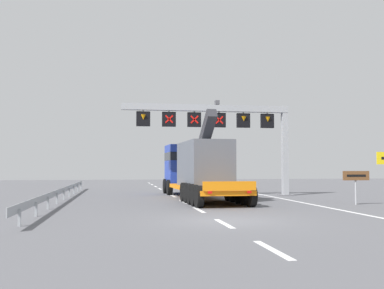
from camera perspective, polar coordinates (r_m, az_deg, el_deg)
ground at (r=17.23m, az=4.49°, el=-9.55°), size 112.00×112.00×0.00m
lane_markings at (r=34.02m, az=-2.90°, el=-6.23°), size 0.20×48.87×0.01m
edge_line_right at (r=30.46m, az=10.57°, el=-6.58°), size 0.20×63.00×0.01m
overhead_lane_gantry at (r=31.32m, az=4.15°, el=2.86°), size 11.86×0.90×6.59m
heavy_haul_truck_orange at (r=29.86m, az=0.47°, el=-2.89°), size 3.44×14.13×5.30m
tourist_info_sign_brown at (r=25.63m, az=19.95°, el=-4.12°), size 1.49×0.15×1.80m
guardrail_left at (r=28.83m, az=-15.95°, el=-5.63°), size 0.13×27.92×0.76m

